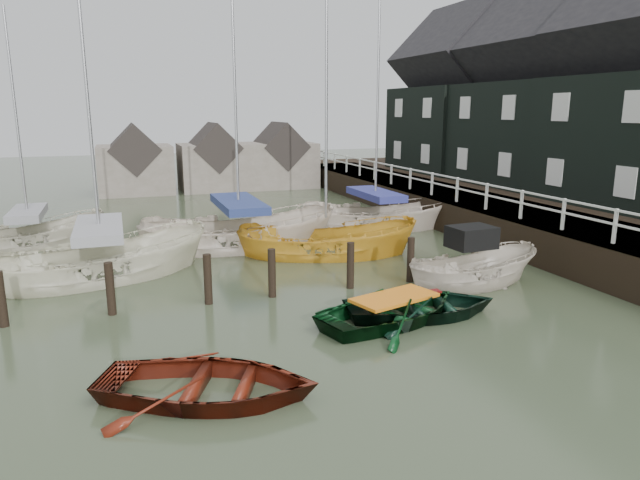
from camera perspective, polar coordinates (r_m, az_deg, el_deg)
name	(u,v)px	position (r m, az deg, el deg)	size (l,w,h in m)	color
ground	(352,329)	(14.06, 3.21, -8.83)	(120.00, 120.00, 0.00)	#343D27
pier	(459,210)	(26.79, 13.73, 2.89)	(3.04, 32.00, 2.70)	black
land_strip	(555,218)	(30.27, 22.46, 2.03)	(14.00, 38.00, 1.50)	black
quay_houses	(588,99)	(28.84, 25.24, 12.67)	(6.52, 28.14, 10.01)	black
mooring_pilings	(275,280)	(16.24, -4.52, -3.97)	(13.72, 0.22, 1.80)	black
far_sheds	(212,161)	(38.63, -10.78, 7.72)	(14.00, 4.08, 4.39)	#665B51
rowboat_red	(209,398)	(11.13, -11.05, -15.23)	(2.92, 4.09, 0.85)	#55180C
rowboat_green	(394,321)	(14.65, 7.39, -8.01)	(2.99, 4.18, 0.87)	black
rowboat_dkgreen	(422,316)	(15.10, 10.12, -7.46)	(2.84, 3.98, 0.82)	black
motorboat	(472,283)	(17.84, 15.00, -4.19)	(4.58, 1.98, 2.67)	beige
sailboat_a	(103,276)	(19.29, -20.86, -3.42)	(7.39, 4.29, 10.69)	beige
sailboat_b	(240,246)	(22.20, -8.01, -0.61)	(7.74, 3.51, 12.63)	beige
sailboat_c	(326,255)	(20.91, 0.60, -1.47)	(7.02, 4.43, 10.15)	gold
sailboat_d	(375,227)	(25.78, 5.50, 1.35)	(7.09, 4.82, 11.53)	beige
sailboat_e	(31,245)	(24.77, -26.92, -0.48)	(6.10, 3.83, 9.92)	beige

